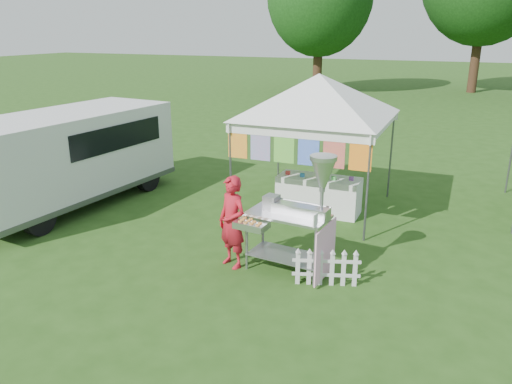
% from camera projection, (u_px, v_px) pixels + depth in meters
% --- Properties ---
extents(ground, '(120.00, 120.00, 0.00)m').
position_uv_depth(ground, '(254.00, 273.00, 8.36)').
color(ground, '#244915').
rests_on(ground, ground).
extents(canopy_main, '(4.24, 4.24, 3.45)m').
position_uv_depth(canopy_main, '(319.00, 74.00, 10.47)').
color(canopy_main, '#59595E').
rests_on(canopy_main, ground).
extents(donut_cart, '(1.56, 0.97, 2.06)m').
position_uv_depth(donut_cart, '(300.00, 205.00, 7.97)').
color(donut_cart, gray).
rests_on(donut_cart, ground).
extents(vendor, '(0.69, 0.59, 1.60)m').
position_uv_depth(vendor, '(232.00, 222.00, 8.39)').
color(vendor, '#B51625').
rests_on(vendor, ground).
extents(cargo_van, '(2.55, 5.28, 2.12)m').
position_uv_depth(cargo_van, '(72.00, 155.00, 11.43)').
color(cargo_van, silver).
rests_on(cargo_van, ground).
extents(picket_fence, '(1.03, 0.36, 0.56)m').
position_uv_depth(picket_fence, '(326.00, 269.00, 7.88)').
color(picket_fence, silver).
rests_on(picket_fence, ground).
extents(display_table, '(1.80, 0.70, 0.81)m').
position_uv_depth(display_table, '(319.00, 195.00, 11.02)').
color(display_table, white).
rests_on(display_table, ground).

